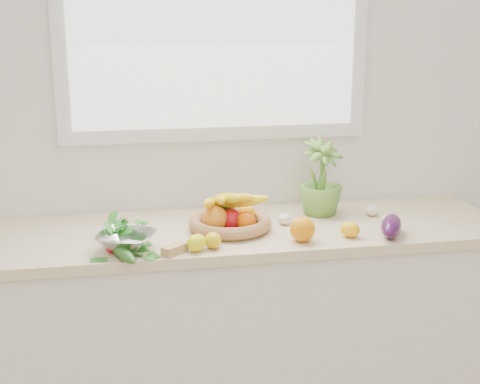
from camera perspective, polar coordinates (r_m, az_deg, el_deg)
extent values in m
cube|color=white|center=(2.85, -2.18, 7.47)|extent=(4.50, 0.02, 2.70)
cube|color=silver|center=(2.84, -1.09, -12.08)|extent=(2.20, 0.58, 0.86)
cube|color=beige|center=(2.67, -1.14, -3.46)|extent=(2.24, 0.62, 0.04)
cube|color=white|center=(2.81, -2.21, 15.55)|extent=(1.30, 0.03, 1.10)
cube|color=white|center=(2.79, -2.15, 15.55)|extent=(1.18, 0.01, 0.98)
sphere|color=orange|center=(2.50, 5.36, -3.19)|extent=(0.10, 0.10, 0.09)
ellipsoid|color=#E1B20C|center=(2.43, -2.32, -4.14)|extent=(0.07, 0.08, 0.06)
ellipsoid|color=yellow|center=(2.40, -3.73, -4.34)|extent=(0.10, 0.10, 0.06)
ellipsoid|color=#F3AF0D|center=(2.58, 9.38, -3.18)|extent=(0.10, 0.10, 0.06)
sphere|color=#AB0D15|center=(2.60, -0.75, -2.42)|extent=(0.09, 0.09, 0.09)
cube|color=tan|center=(2.39, -5.59, -4.88)|extent=(0.10, 0.10, 0.03)
ellipsoid|color=white|center=(2.70, 3.85, -2.31)|extent=(0.07, 0.07, 0.05)
ellipsoid|color=white|center=(2.86, 11.20, -1.55)|extent=(0.06, 0.06, 0.05)
ellipsoid|color=white|center=(2.75, 12.41, -2.35)|extent=(0.06, 0.06, 0.04)
ellipsoid|color=#38103B|center=(2.62, 12.78, -2.84)|extent=(0.16, 0.21, 0.08)
ellipsoid|color=#2B5B1A|center=(2.37, -10.07, -5.05)|extent=(0.12, 0.24, 0.04)
sphere|color=red|center=(2.43, -11.00, -4.77)|extent=(0.04, 0.04, 0.03)
imported|color=#619636|center=(2.81, 6.90, 1.17)|extent=(0.24, 0.24, 0.33)
cylinder|color=tan|center=(2.64, -0.86, -3.12)|extent=(0.34, 0.34, 0.01)
torus|color=tan|center=(2.63, -0.86, -2.63)|extent=(0.41, 0.41, 0.05)
sphere|color=orange|center=(2.58, -2.18, -2.23)|extent=(0.12, 0.12, 0.10)
sphere|color=#E96207|center=(2.58, 0.55, -2.50)|extent=(0.09, 0.09, 0.08)
sphere|color=orange|center=(2.68, 0.56, -1.86)|extent=(0.09, 0.09, 0.07)
ellipsoid|color=black|center=(2.68, -1.32, -1.51)|extent=(0.10, 0.10, 0.10)
ellipsoid|color=gold|center=(2.58, -2.47, -0.95)|extent=(0.12, 0.22, 0.09)
ellipsoid|color=yellow|center=(2.59, -1.77, -0.66)|extent=(0.04, 0.22, 0.09)
ellipsoid|color=yellow|center=(2.59, -1.05, -0.53)|extent=(0.10, 0.22, 0.09)
ellipsoid|color=yellow|center=(2.60, -0.37, -0.59)|extent=(0.15, 0.20, 0.09)
ellipsoid|color=#FFEF15|center=(2.60, 0.37, -0.81)|extent=(0.20, 0.16, 0.09)
cylinder|color=silver|center=(2.45, -9.64, -4.74)|extent=(0.11, 0.11, 0.02)
imported|color=silver|center=(2.44, -9.68, -4.02)|extent=(0.27, 0.27, 0.05)
ellipsoid|color=#18631B|center=(2.42, -9.72, -3.11)|extent=(0.20, 0.20, 0.06)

